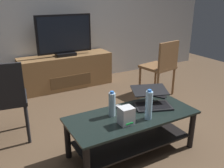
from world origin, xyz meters
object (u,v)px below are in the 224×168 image
(dining_chair, at_px, (161,65))
(cell_phone, at_px, (160,96))
(television, at_px, (65,36))
(side_chair, at_px, (5,98))
(water_bottle_near, at_px, (112,104))
(coffee_table, at_px, (132,127))
(laptop, at_px, (151,99))
(water_bottle_far, at_px, (149,105))
(router_box, at_px, (126,116))
(tv_remote, at_px, (123,108))
(media_cabinet, at_px, (66,71))

(dining_chair, height_order, cell_phone, dining_chair)
(television, height_order, side_chair, television)
(water_bottle_near, bearing_deg, coffee_table, -24.56)
(side_chair, distance_m, laptop, 1.55)
(water_bottle_far, bearing_deg, dining_chair, 45.72)
(coffee_table, relative_size, cell_phone, 9.22)
(television, bearing_deg, coffee_table, -91.75)
(television, distance_m, water_bottle_near, 2.08)
(router_box, height_order, water_bottle_near, water_bottle_near)
(coffee_table, height_order, laptop, laptop)
(coffee_table, bearing_deg, tv_remote, 94.26)
(router_box, relative_size, water_bottle_far, 0.56)
(television, distance_m, side_chair, 1.76)
(router_box, xyz_separation_m, cell_phone, (0.68, 0.33, -0.08))
(television, xyz_separation_m, cell_phone, (0.46, -1.91, -0.46))
(coffee_table, bearing_deg, cell_phone, 21.98)
(dining_chair, bearing_deg, coffee_table, -139.86)
(dining_chair, distance_m, water_bottle_far, 1.66)
(side_chair, relative_size, cell_phone, 6.56)
(laptop, bearing_deg, tv_remote, 167.81)
(dining_chair, height_order, laptop, dining_chair)
(tv_remote, bearing_deg, laptop, -41.47)
(television, distance_m, router_box, 2.29)
(router_box, distance_m, cell_phone, 0.76)
(side_chair, height_order, tv_remote, side_chair)
(television, height_order, water_bottle_far, television)
(cell_phone, bearing_deg, router_box, 177.63)
(side_chair, relative_size, water_bottle_far, 3.11)
(media_cabinet, bearing_deg, tv_remote, -92.22)
(laptop, height_order, tv_remote, laptop)
(water_bottle_far, bearing_deg, laptop, 46.71)
(side_chair, relative_size, tv_remote, 5.74)
(laptop, relative_size, cell_phone, 3.45)
(dining_chair, xyz_separation_m, water_bottle_near, (-1.43, -0.97, 0.04))
(television, distance_m, dining_chair, 1.64)
(router_box, distance_m, tv_remote, 0.32)
(dining_chair, distance_m, water_bottle_near, 1.72)
(laptop, bearing_deg, media_cabinet, 96.64)
(coffee_table, height_order, side_chair, side_chair)
(water_bottle_near, bearing_deg, cell_phone, 10.29)
(coffee_table, bearing_deg, television, 88.25)
(media_cabinet, distance_m, tv_remote, 1.99)
(side_chair, xyz_separation_m, cell_phone, (1.58, -0.61, -0.09))
(dining_chair, bearing_deg, side_chair, -174.40)
(coffee_table, relative_size, water_bottle_near, 5.07)
(dining_chair, bearing_deg, water_bottle_far, -134.28)
(coffee_table, bearing_deg, water_bottle_near, 155.44)
(laptop, height_order, router_box, router_box)
(coffee_table, xyz_separation_m, television, (0.06, 2.12, 0.60))
(water_bottle_near, relative_size, tv_remote, 1.59)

